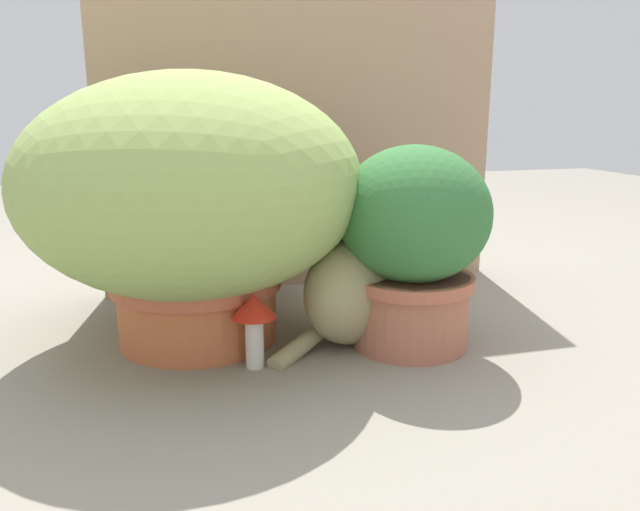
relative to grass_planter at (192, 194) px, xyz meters
name	(u,v)px	position (x,y,z in m)	size (l,w,h in m)	color
ground_plane	(295,358)	(0.17, -0.15, -0.30)	(6.00, 6.00, 0.00)	gray
cardboard_backdrop	(305,111)	(0.31, 0.35, 0.15)	(1.04, 0.03, 0.91)	tan
grass_planter	(192,194)	(0.00, 0.00, 0.00)	(0.66, 0.66, 0.53)	#C3663B
leafy_planter	(413,240)	(0.41, -0.14, -0.09)	(0.30, 0.30, 0.40)	#B3674E
cat	(359,281)	(0.32, -0.08, -0.18)	(0.36, 0.30, 0.32)	#9A9163
mushroom_ornament_red	(254,316)	(0.09, -0.17, -0.20)	(0.08, 0.08, 0.14)	silver
mushroom_ornament_pink	(204,316)	(0.01, -0.08, -0.23)	(0.08, 0.08, 0.10)	beige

